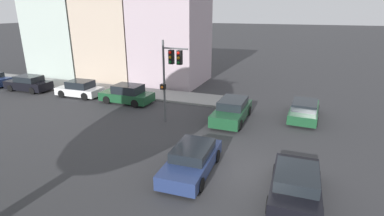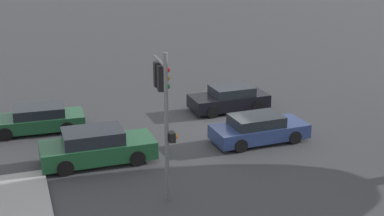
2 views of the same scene
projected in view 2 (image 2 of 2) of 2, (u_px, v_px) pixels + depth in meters
name	position (u px, v px, depth m)	size (l,w,h in m)	color
ground_plane	(226.00, 126.00, 27.01)	(300.00, 300.00, 0.00)	#333335
traffic_signal	(164.00, 97.00, 18.82)	(0.54, 1.94, 5.52)	#515456
crossing_car_0	(97.00, 147.00, 22.54)	(4.78, 2.04, 1.48)	#194728
crossing_car_1	(229.00, 99.00, 29.16)	(4.27, 2.04, 1.35)	black
crossing_car_2	(37.00, 119.00, 26.07)	(4.66, 2.10, 1.28)	#194728
crossing_car_3	(259.00, 129.00, 24.81)	(4.53, 2.06, 1.29)	navy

